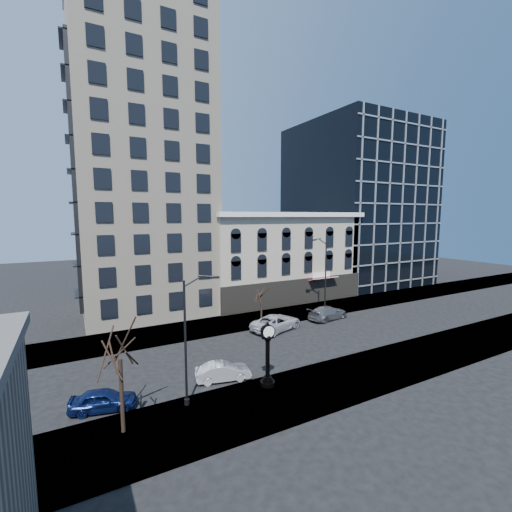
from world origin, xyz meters
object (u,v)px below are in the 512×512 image
car_near_b (223,371)px  car_near_a (103,400)px  street_lamp_near (195,306)px  street_clock (268,357)px

car_near_b → car_near_a: bearing=103.5°
street_lamp_near → car_near_a: size_ratio=2.15×
street_lamp_near → car_near_b: street_lamp_near is taller
street_clock → street_lamp_near: 6.74m
street_clock → car_near_b: size_ratio=1.14×
street_clock → street_lamp_near: bearing=-174.7°
street_lamp_near → car_near_b: size_ratio=2.11×
car_near_b → street_lamp_near: bearing=142.8°
car_near_a → car_near_b: 8.07m
car_near_a → street_clock: bearing=-88.6°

